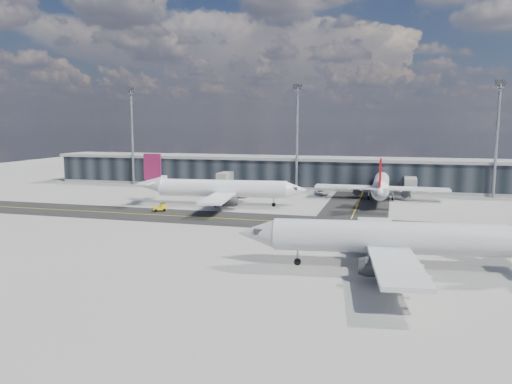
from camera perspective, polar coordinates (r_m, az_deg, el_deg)
ground at (r=92.25m, az=-0.91°, el=-3.69°), size 300.00×300.00×0.00m
taxiway_lanes at (r=101.52m, az=2.91°, el=-2.62°), size 180.00×63.00×0.03m
terminal_concourse at (r=144.65m, az=5.19°, el=2.16°), size 152.00×19.80×8.80m
floodlight_masts at (r=137.13m, az=4.71°, el=6.67°), size 102.50×0.70×28.90m
airliner_af at (r=112.90m, az=-4.13°, el=0.39°), size 38.96×33.28×11.53m
airliner_redtail at (r=123.77m, az=14.09°, el=0.78°), size 31.91×37.53×11.16m
airliner_near at (r=66.09m, az=16.16°, el=-5.10°), size 41.42×35.41×12.26m
baggage_tug at (r=107.19m, az=-10.83°, el=-1.73°), size 2.99×2.63×1.72m
service_van at (r=130.09m, az=7.51°, el=-0.05°), size 4.38×5.24×1.33m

